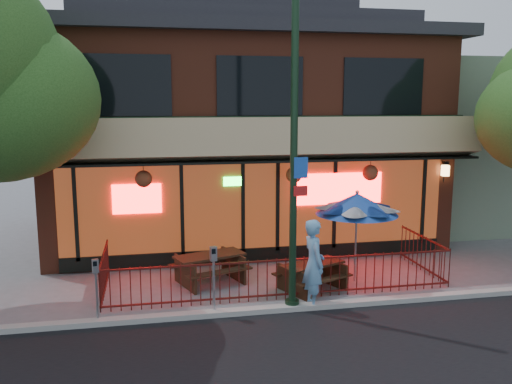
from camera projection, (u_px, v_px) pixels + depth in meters
ground at (288, 302)px, 12.54m from camera, size 80.00×80.00×0.00m
curb at (293, 308)px, 12.04m from camera, size 80.00×0.25×0.12m
restaurant_building at (237, 115)px, 18.73m from camera, size 12.96×9.49×8.05m
neighbor_building at (462, 142)px, 21.21m from camera, size 6.00×7.00×6.00m
patio_fence at (283, 269)px, 12.92m from camera, size 8.44×2.62×1.00m
street_light at (294, 169)px, 11.62m from camera, size 0.43×0.32×7.00m
picnic_table_left at (210, 264)px, 13.79m from camera, size 2.10×1.86×0.75m
picnic_table_right at (312, 272)px, 13.29m from camera, size 1.95×1.75×0.68m
patio_umbrella at (357, 204)px, 13.69m from camera, size 2.08×2.08×2.38m
pedestrian at (314, 263)px, 12.13m from camera, size 0.53×0.77×2.01m
parking_meter_near at (214, 269)px, 11.64m from camera, size 0.16×0.14×1.53m
parking_meter_far at (96, 280)px, 11.19m from camera, size 0.15×0.13×1.39m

